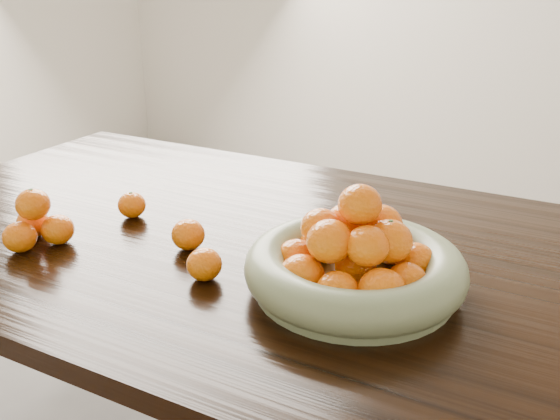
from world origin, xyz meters
The scene contains 6 objects.
dining_table centered at (0.00, 0.00, 0.66)m, with size 2.00×1.00×0.75m.
fruit_bowl centered at (0.15, -0.11, 0.80)m, with size 0.38×0.38×0.19m.
orange_pyramid centered at (-0.48, -0.23, 0.79)m, with size 0.14×0.13×0.12m.
loose_orange_0 centered at (-0.41, -0.04, 0.78)m, with size 0.06×0.06×0.06m, color orange.
loose_orange_1 centered at (-0.20, -0.11, 0.78)m, with size 0.07×0.07×0.06m, color orange.
loose_orange_2 centered at (-0.10, -0.20, 0.78)m, with size 0.06×0.06×0.06m, color orange.
Camera 1 is at (0.49, -1.01, 1.28)m, focal length 40.00 mm.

